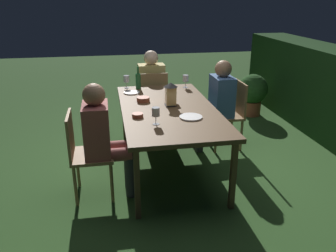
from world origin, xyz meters
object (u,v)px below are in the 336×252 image
Objects in this scene: wine_glass_b at (156,113)px; wine_glass_c at (126,79)px; dining_table at (168,112)px; potted_plant_by_hedge at (252,92)px; chair_head_near at (153,98)px; person_in_rust at (104,135)px; lantern_centerpiece at (171,93)px; chair_side_left_b at (84,151)px; wine_glass_a at (186,79)px; person_in_blue at (217,101)px; plate_b at (132,93)px; bowl_bread at (138,115)px; wine_glass_d at (173,92)px; bowl_olives at (143,99)px; green_bottle_on_table at (138,81)px; plate_a at (191,117)px; person_in_mustard at (151,84)px.

wine_glass_b and wine_glass_c have the same top height.
potted_plant_by_hedge is (-1.60, 1.71, -0.30)m from dining_table.
chair_head_near is at bearing 129.86° from wine_glass_c.
person_in_rust is 0.94m from lantern_centerpiece.
wine_glass_a is at bearing 134.23° from chair_side_left_b.
person_in_blue is 1.68× the size of potted_plant_by_hedge.
bowl_bread is at bearing -0.77° from plate_b.
wine_glass_b reaches higher than dining_table.
wine_glass_a is at bearing 155.57° from wine_glass_b.
chair_side_left_b is 4.32× the size of plate_b.
bowl_olives is at bearing -100.77° from wine_glass_d.
wine_glass_b is 0.77m from bowl_olives.
green_bottle_on_table reaches higher than bowl_bread.
dining_table is 0.41m from plate_a.
plate_a is (0.43, 0.13, -0.14)m from lantern_centerpiece.
plate_b is (-1.03, -0.52, 0.00)m from plate_a.
wine_glass_c is at bearing -156.48° from plate_a.
wine_glass_d is (-0.65, 1.00, 0.37)m from chair_side_left_b.
person_in_mustard is 1.68× the size of potted_plant_by_hedge.
wine_glass_a reaches higher than plate_a.
bowl_bread is at bearing 108.97° from chair_side_left_b.
wine_glass_a is at bearing 101.65° from plate_b.
wine_glass_b is at bearing -23.77° from wine_glass_d.
person_in_mustard reaches higher than plate_b.
person_in_rust reaches higher than plate_b.
wine_glass_d is at bearing -68.04° from person_in_blue.
bowl_olives is (-0.64, -0.41, 0.02)m from plate_a.
wine_glass_c is at bearing -172.52° from wine_glass_b.
person_in_blue is at bearing 146.65° from plate_a.
person_in_mustard reaches higher than wine_glass_d.
plate_a is (0.82, -0.54, 0.10)m from person_in_blue.
person_in_mustard reaches higher than potted_plant_by_hedge.
person_in_rust is at bearing -41.06° from wine_glass_a.
chair_side_left_b is 1.01m from bowl_olives.
person_in_mustard is at bearing -84.66° from potted_plant_by_hedge.
wine_glass_c is (-1.36, 0.51, 0.37)m from chair_side_left_b.
wine_glass_c reaches higher than potted_plant_by_hedge.
wine_glass_b is at bearing -72.05° from plate_a.
wine_glass_b and wine_glass_d have the same top height.
person_in_mustard is 1.26m from wine_glass_d.
chair_side_left_b reaches higher than bowl_bread.
wine_glass_d is at bearing 135.18° from bowl_bread.
plate_b is (-0.45, -0.45, -0.11)m from wine_glass_d.
person_in_rust is 1.39m from green_bottle_on_table.
wine_glass_a is 0.78m from wine_glass_c.
person_in_mustard is at bearing 180.00° from chair_head_near.
bowl_bread is at bearing -102.06° from plate_a.
wine_glass_d reaches higher than dining_table.
chair_head_near is 5.15× the size of wine_glass_d.
wine_glass_b reaches higher than potted_plant_by_hedge.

